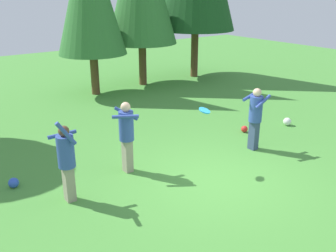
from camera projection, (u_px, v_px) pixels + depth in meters
name	position (u px, v px, depth m)	size (l,w,h in m)	color
ground_plane	(215.00, 179.00, 8.56)	(40.00, 40.00, 0.00)	#478C38
person_thrower	(66.00, 157.00, 7.40)	(0.57, 0.55, 1.79)	gray
person_catcher	(255.00, 114.00, 9.84)	(0.60, 0.51, 1.68)	#38476B
person_bystander	(126.00, 131.00, 8.61)	(0.74, 0.71, 1.70)	gray
frisbee	(205.00, 111.00, 8.57)	(0.36, 0.36, 0.11)	#2393D1
ball_red	(244.00, 129.00, 11.32)	(0.20, 0.20, 0.20)	red
ball_white	(287.00, 122.00, 11.88)	(0.25, 0.25, 0.25)	white
ball_blue	(14.00, 183.00, 8.18)	(0.22, 0.22, 0.22)	blue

